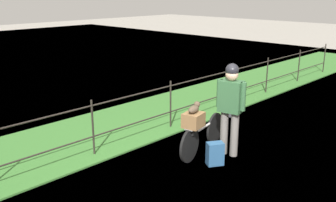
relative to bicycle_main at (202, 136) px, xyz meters
name	(u,v)px	position (x,y,z in m)	size (l,w,h in m)	color
ground_plane	(227,177)	(-0.47, -0.90, -0.33)	(60.00, 60.00, 0.00)	gray
grass_strip	(109,129)	(-0.47, 2.18, -0.31)	(27.00, 2.40, 0.03)	#38702D
iron_fence	(135,111)	(-0.47, 1.31, 0.29)	(18.04, 0.04, 1.05)	#28231E
bicycle_main	(202,136)	(0.00, 0.00, 0.00)	(1.59, 0.38, 0.61)	black
wooden_crate	(193,120)	(-0.35, -0.07, 0.41)	(0.35, 0.30, 0.25)	brown
terrier_dog	(194,108)	(-0.33, -0.07, 0.61)	(0.32, 0.19, 0.18)	#4C3D2D
cyclist_person	(231,102)	(0.26, -0.41, 0.68)	(0.34, 0.53, 1.68)	slate
backpack_on_paving	(215,154)	(-0.25, -0.49, -0.13)	(0.28, 0.18, 0.40)	#28517A
mooring_bollard	(232,107)	(2.10, 0.81, -0.09)	(0.20, 0.20, 0.47)	#38383D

